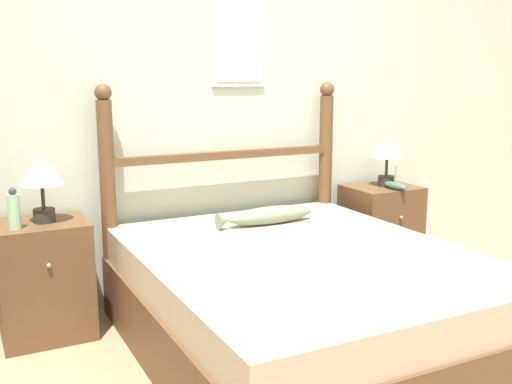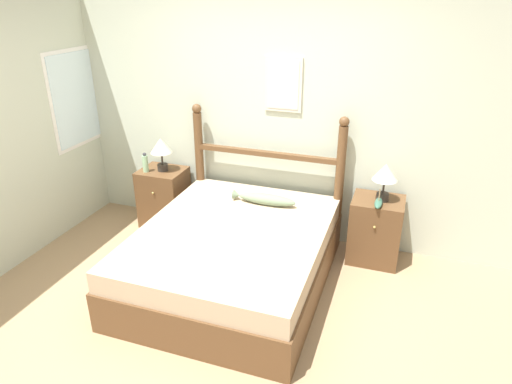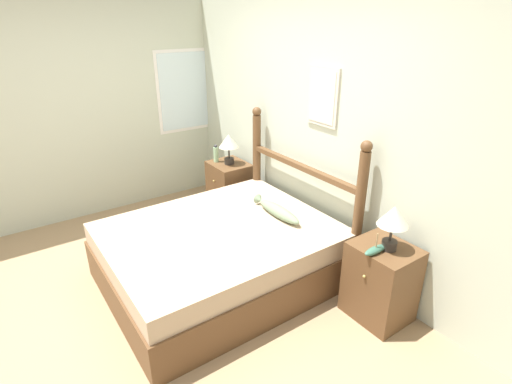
{
  "view_description": "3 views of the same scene",
  "coord_description": "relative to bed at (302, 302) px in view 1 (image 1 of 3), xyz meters",
  "views": [
    {
      "loc": [
        -1.55,
        -1.84,
        1.43
      ],
      "look_at": [
        -0.07,
        1.06,
        0.79
      ],
      "focal_mm": 42.0,
      "sensor_mm": 36.0,
      "label": 1
    },
    {
      "loc": [
        1.32,
        -2.56,
        2.47
      ],
      "look_at": [
        0.08,
        1.0,
        0.77
      ],
      "focal_mm": 32.0,
      "sensor_mm": 36.0,
      "label": 2
    },
    {
      "loc": [
        2.72,
        -0.85,
        2.28
      ],
      "look_at": [
        0.02,
        1.03,
        0.81
      ],
      "focal_mm": 28.0,
      "sensor_mm": 36.0,
      "label": 3
    }
  ],
  "objects": [
    {
      "name": "nightstand_left",
      "position": [
        -1.15,
        0.81,
        0.05
      ],
      "size": [
        0.48,
        0.43,
        0.65
      ],
      "color": "brown",
      "rests_on": "ground_plane"
    },
    {
      "name": "fish_pillow",
      "position": [
        0.1,
        0.57,
        0.33
      ],
      "size": [
        0.63,
        0.13,
        0.11
      ],
      "color": "gray",
      "rests_on": "bed"
    },
    {
      "name": "bed",
      "position": [
        0.0,
        0.0,
        0.0
      ],
      "size": [
        1.6,
        1.97,
        0.55
      ],
      "color": "brown",
      "rests_on": "ground_plane"
    },
    {
      "name": "nightstand_right",
      "position": [
        1.15,
        0.81,
        0.05
      ],
      "size": [
        0.48,
        0.43,
        0.65
      ],
      "color": "brown",
      "rests_on": "ground_plane"
    },
    {
      "name": "table_lamp_right",
      "position": [
        1.18,
        0.81,
        0.64
      ],
      "size": [
        0.23,
        0.23,
        0.36
      ],
      "color": "#2D2823",
      "rests_on": "nightstand_right"
    },
    {
      "name": "table_lamp_left",
      "position": [
        -1.13,
        0.81,
        0.64
      ],
      "size": [
        0.23,
        0.23,
        0.36
      ],
      "color": "#2D2823",
      "rests_on": "nightstand_left"
    },
    {
      "name": "headboard",
      "position": [
        0.0,
        0.94,
        0.47
      ],
      "size": [
        1.61,
        0.1,
        1.38
      ],
      "color": "brown",
      "rests_on": "ground_plane"
    },
    {
      "name": "wall_back",
      "position": [
        0.01,
        1.08,
        1.01
      ],
      "size": [
        6.4,
        0.08,
        2.55
      ],
      "color": "beige",
      "rests_on": "ground_plane"
    },
    {
      "name": "model_boat",
      "position": [
        1.16,
        0.68,
        0.4
      ],
      "size": [
        0.07,
        0.23,
        0.17
      ],
      "color": "#386651",
      "rests_on": "nightstand_right"
    },
    {
      "name": "bottle",
      "position": [
        -1.29,
        0.72,
        0.48
      ],
      "size": [
        0.06,
        0.06,
        0.22
      ],
      "color": "#99C699",
      "rests_on": "nightstand_left"
    }
  ]
}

